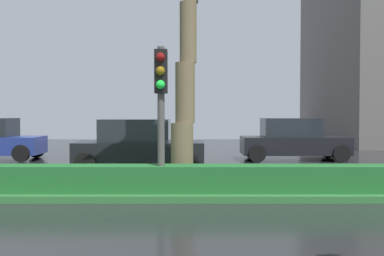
# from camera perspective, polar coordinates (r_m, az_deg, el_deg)

# --- Properties ---
(ground_plane) EXTENTS (90.00, 42.00, 0.10)m
(ground_plane) POSITION_cam_1_polar(r_m,az_deg,el_deg) (13.40, -16.01, -6.70)
(ground_plane) COLOR black
(median_strip) EXTENTS (85.50, 4.00, 0.15)m
(median_strip) POSITION_cam_1_polar(r_m,az_deg,el_deg) (12.43, -17.28, -6.80)
(median_strip) COLOR #2D6B33
(median_strip) RESTS_ON ground_plane
(median_hedge) EXTENTS (76.50, 0.70, 0.60)m
(median_hedge) POSITION_cam_1_polar(r_m,az_deg,el_deg) (11.06, -19.44, -5.93)
(median_hedge) COLOR #1E6028
(median_hedge) RESTS_ON median_strip
(traffic_signal_median_right) EXTENTS (0.28, 0.43, 3.25)m
(traffic_signal_median_right) POSITION_cam_1_polar(r_m,az_deg,el_deg) (10.25, -4.06, 4.42)
(traffic_signal_median_right) COLOR #4C4C47
(traffic_signal_median_right) RESTS_ON median_strip
(car_in_traffic_third) EXTENTS (4.30, 2.02, 1.72)m
(car_in_traffic_third) POSITION_cam_1_polar(r_m,az_deg,el_deg) (15.66, -6.83, -2.19)
(car_in_traffic_third) COLOR black
(car_in_traffic_third) RESTS_ON ground_plane
(car_in_traffic_fourth) EXTENTS (4.30, 2.02, 1.72)m
(car_in_traffic_fourth) POSITION_cam_1_polar(r_m,az_deg,el_deg) (19.34, 12.21, -1.45)
(car_in_traffic_fourth) COLOR black
(car_in_traffic_fourth) RESTS_ON ground_plane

